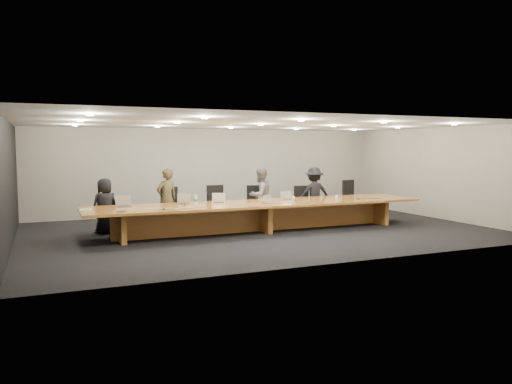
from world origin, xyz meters
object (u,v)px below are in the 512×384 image
laptop_b (184,199)px  laptop_d (287,195)px  person_d (314,194)px  mic_right (358,198)px  chair_far_left (106,213)px  person_c (260,196)px  laptop_a (124,201)px  chair_far_right (354,198)px  mic_left (164,209)px  chair_mid_right (256,204)px  paper_cup_near (293,198)px  conference_table (261,211)px  av_box (122,211)px  chair_left (172,207)px  water_bottle (196,200)px  chair_mid_left (218,206)px  mic_center (264,203)px  laptop_c (218,198)px  chair_right (303,203)px  amber_mug (185,204)px  person_b (167,199)px  person_a (105,206)px  paper_cup_far (336,197)px

laptop_b → laptop_d: size_ratio=1.10×
person_d → mic_right: person_d is taller
laptop_d → chair_far_left: bearing=172.6°
person_c → laptop_a: size_ratio=4.46×
chair_far_right → mic_left: size_ratio=9.36×
chair_mid_right → paper_cup_near: bearing=-49.2°
conference_table → av_box: size_ratio=43.62×
laptop_d → chair_far_right: bearing=23.0°
conference_table → mic_left: size_ratio=70.40×
chair_left → water_bottle: chair_left is taller
chair_left → chair_mid_left: 1.28m
chair_mid_left → mic_left: 2.57m
conference_table → mic_center: size_ratio=87.53×
laptop_a → laptop_c: size_ratio=1.07×
chair_right → amber_mug: bearing=-150.2°
paper_cup_near → mic_right: (1.75, -0.56, -0.03)m
laptop_b → laptop_c: bearing=10.2°
chair_far_left → chair_far_right: 7.51m
chair_mid_left → chair_far_right: bearing=-2.5°
chair_far_right → person_d: bearing=164.1°
person_d → av_box: person_d is taller
chair_far_left → laptop_a: bearing=-62.9°
mic_center → mic_right: mic_right is taller
chair_left → av_box: (-1.59, -1.82, 0.19)m
chair_right → person_b: (-4.15, -0.09, 0.29)m
person_a → mic_left: size_ratio=11.06×
chair_mid_left → chair_far_left: bearing=174.1°
chair_left → person_c: (2.56, -0.11, 0.24)m
water_bottle → mic_left: (-0.94, -0.60, -0.11)m
water_bottle → mic_left: size_ratio=1.97×
chair_left → amber_mug: bearing=-94.1°
laptop_a → mic_left: bearing=-46.0°
laptop_d → mic_center: (-0.98, -0.61, -0.11)m
paper_cup_far → mic_left: paper_cup_far is taller
person_a → paper_cup_near: (4.91, -0.92, 0.09)m
water_bottle → mic_right: bearing=-4.2°
chair_mid_right → laptop_d: size_ratio=3.55×
laptop_c → person_c: bearing=51.9°
conference_table → chair_far_left: 3.99m
chair_mid_left → mic_center: (0.72, -1.49, 0.18)m
person_b → mic_right: size_ratio=12.63×
laptop_b → mic_center: (1.90, -0.73, -0.12)m
person_d → laptop_d: 1.66m
person_a → paper_cup_near: size_ratio=15.47×
laptop_b → mic_center: laptop_b is taller
chair_mid_left → chair_right: chair_mid_left is taller
laptop_a → mic_right: bearing=-1.9°
laptop_a → paper_cup_near: (4.56, -0.09, -0.10)m
laptop_d → chair_left: bearing=166.2°
person_c → person_d: 1.79m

